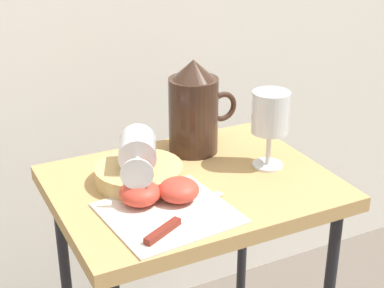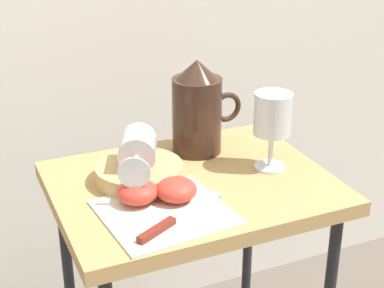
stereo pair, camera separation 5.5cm
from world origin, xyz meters
name	(u,v)px [view 1 (the left image)]	position (x,y,z in m)	size (l,w,h in m)	color
table	(192,213)	(0.00, 0.00, 0.59)	(0.54, 0.42, 0.67)	tan
linen_napkin	(168,213)	(-0.09, -0.09, 0.67)	(0.22, 0.21, 0.00)	silver
basket_tray	(139,174)	(-0.09, 0.04, 0.69)	(0.17, 0.17, 0.04)	tan
pitcher	(194,115)	(0.07, 0.13, 0.75)	(0.16, 0.11, 0.21)	#382319
wine_glass_upright	(270,117)	(0.17, -0.01, 0.78)	(0.08, 0.08, 0.16)	silver
wine_glass_tipped_near	(138,150)	(-0.10, 0.04, 0.74)	(0.12, 0.16, 0.07)	silver
apple_half_left	(140,193)	(-0.13, -0.04, 0.69)	(0.08, 0.08, 0.04)	#CC3D2D
apple_half_right	(179,190)	(-0.06, -0.06, 0.69)	(0.08, 0.08, 0.04)	#CC3D2D
knife	(175,223)	(-0.10, -0.14, 0.68)	(0.20, 0.11, 0.01)	silver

